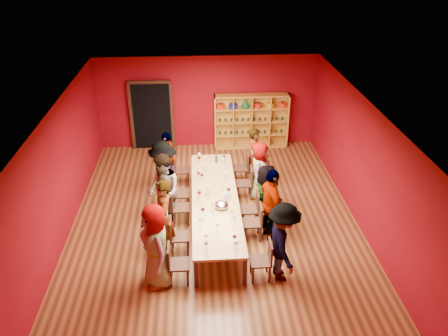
{
  "coord_description": "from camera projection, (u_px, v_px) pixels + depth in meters",
  "views": [
    {
      "loc": [
        -0.39,
        -8.82,
        6.37
      ],
      "look_at": [
        0.27,
        0.71,
        1.15
      ],
      "focal_mm": 35.0,
      "sensor_mm": 36.0,
      "label": 1
    }
  ],
  "objects": [
    {
      "name": "wine_glass_21",
      "position": [
        199.0,
        189.0,
        10.5
      ],
      "size": [
        0.08,
        0.08,
        0.19
      ],
      "color": "silver",
      "rests_on": "tasting_table"
    },
    {
      "name": "wine_glass_17",
      "position": [
        234.0,
        217.0,
        9.45
      ],
      "size": [
        0.08,
        0.08,
        0.21
      ],
      "color": "silver",
      "rests_on": "tasting_table"
    },
    {
      "name": "room_shell",
      "position": [
        215.0,
        170.0,
        10.08
      ],
      "size": [
        7.1,
        9.1,
        3.04
      ],
      "color": "brown",
      "rests_on": "ground"
    },
    {
      "name": "person_left_0",
      "position": [
        156.0,
        246.0,
        8.56
      ],
      "size": [
        0.78,
        1.02,
        1.84
      ],
      "primitive_type": "imported",
      "rotation": [
        0.0,
        0.0,
        -1.2
      ],
      "color": "#141B38",
      "rests_on": "ground"
    },
    {
      "name": "person_left_3",
      "position": [
        164.0,
        177.0,
        10.9
      ],
      "size": [
        0.65,
        1.27,
        1.89
      ],
      "primitive_type": "imported",
      "rotation": [
        0.0,
        0.0,
        -1.69
      ],
      "color": "beige",
      "rests_on": "ground"
    },
    {
      "name": "spittoon_bowl",
      "position": [
        222.0,
        205.0,
        10.01
      ],
      "size": [
        0.32,
        0.32,
        0.18
      ],
      "primitive_type": "ellipsoid",
      "color": "silver",
      "rests_on": "tasting_table"
    },
    {
      "name": "person_right_0",
      "position": [
        283.0,
        242.0,
        8.71
      ],
      "size": [
        0.53,
        1.16,
        1.77
      ],
      "primitive_type": "imported",
      "rotation": [
        0.0,
        0.0,
        1.62
      ],
      "color": "#526DA9",
      "rests_on": "ground"
    },
    {
      "name": "person_right_3",
      "position": [
        260.0,
        171.0,
        11.47
      ],
      "size": [
        0.71,
        0.89,
        1.61
      ],
      "primitive_type": "imported",
      "rotation": [
        0.0,
        0.0,
        1.16
      ],
      "color": "#141C37",
      "rests_on": "ground"
    },
    {
      "name": "chair_person_left_3",
      "position": [
        178.0,
        192.0,
        11.13
      ],
      "size": [
        0.42,
        0.42,
        0.89
      ],
      "color": "black",
      "rests_on": "ground"
    },
    {
      "name": "chair_person_right_3",
      "position": [
        247.0,
        181.0,
        11.6
      ],
      "size": [
        0.42,
        0.42,
        0.89
      ],
      "color": "black",
      "rests_on": "ground"
    },
    {
      "name": "wine_glass_3",
      "position": [
        199.0,
        193.0,
        10.31
      ],
      "size": [
        0.09,
        0.09,
        0.22
      ],
      "color": "silver",
      "rests_on": "tasting_table"
    },
    {
      "name": "chair_person_right_4",
      "position": [
        244.0,
        166.0,
        12.35
      ],
      "size": [
        0.42,
        0.42,
        0.89
      ],
      "color": "black",
      "rests_on": "ground"
    },
    {
      "name": "person_right_1",
      "position": [
        271.0,
        205.0,
        9.87
      ],
      "size": [
        0.72,
        1.14,
        1.8
      ],
      "primitive_type": "imported",
      "rotation": [
        0.0,
        0.0,
        1.81
      ],
      "color": "#5D80C0",
      "rests_on": "ground"
    },
    {
      "name": "chair_person_right_0",
      "position": [
        265.0,
        258.0,
        8.88
      ],
      "size": [
        0.42,
        0.42,
        0.89
      ],
      "color": "black",
      "rests_on": "ground"
    },
    {
      "name": "wine_glass_23",
      "position": [
        199.0,
        173.0,
        11.15
      ],
      "size": [
        0.08,
        0.08,
        0.21
      ],
      "color": "silver",
      "rests_on": "tasting_table"
    },
    {
      "name": "wine_glass_4",
      "position": [
        202.0,
        175.0,
        11.06
      ],
      "size": [
        0.08,
        0.08,
        0.21
      ],
      "color": "silver",
      "rests_on": "tasting_table"
    },
    {
      "name": "doorway",
      "position": [
        152.0,
        116.0,
        14.04
      ],
      "size": [
        1.4,
        0.17,
        2.3
      ],
      "color": "black",
      "rests_on": "ground"
    },
    {
      "name": "chair_person_right_2",
      "position": [
        253.0,
        207.0,
        10.53
      ],
      "size": [
        0.42,
        0.42,
        0.89
      ],
      "color": "black",
      "rests_on": "ground"
    },
    {
      "name": "wine_glass_19",
      "position": [
        235.0,
        237.0,
        8.86
      ],
      "size": [
        0.08,
        0.08,
        0.2
      ],
      "color": "silver",
      "rests_on": "tasting_table"
    },
    {
      "name": "wine_glass_10",
      "position": [
        227.0,
        193.0,
        10.34
      ],
      "size": [
        0.08,
        0.08,
        0.19
      ],
      "color": "silver",
      "rests_on": "tasting_table"
    },
    {
      "name": "carafe_a",
      "position": [
        208.0,
        191.0,
        10.49
      ],
      "size": [
        0.12,
        0.12,
        0.25
      ],
      "color": "silver",
      "rests_on": "tasting_table"
    },
    {
      "name": "wine_glass_22",
      "position": [
        206.0,
        165.0,
        11.52
      ],
      "size": [
        0.09,
        0.09,
        0.22
      ],
      "color": "silver",
      "rests_on": "tasting_table"
    },
    {
      "name": "carafe_b",
      "position": [
        225.0,
        198.0,
        10.17
      ],
      "size": [
        0.11,
        0.11,
        0.28
      ],
      "color": "silver",
      "rests_on": "tasting_table"
    },
    {
      "name": "wine_glass_2",
      "position": [
        199.0,
        158.0,
        11.9
      ],
      "size": [
        0.09,
        0.09,
        0.21
      ],
      "color": "silver",
      "rests_on": "tasting_table"
    },
    {
      "name": "wine_glass_5",
      "position": [
        199.0,
        155.0,
        12.07
      ],
      "size": [
        0.09,
        0.09,
        0.22
      ],
      "color": "silver",
      "rests_on": "tasting_table"
    },
    {
      "name": "person_left_1",
      "position": [
        164.0,
        219.0,
        9.36
      ],
      "size": [
        0.59,
        0.74,
        1.85
      ],
      "primitive_type": "imported",
      "rotation": [
        0.0,
        0.0,
        -1.43
      ],
      "color": "silver",
      "rests_on": "ground"
    },
    {
      "name": "wine_bottle",
      "position": [
        216.0,
        159.0,
        11.96
      ],
      "size": [
        0.08,
        0.08,
        0.27
      ],
      "color": "#153918",
      "rests_on": "tasting_table"
    },
    {
      "name": "wine_glass_6",
      "position": [
        213.0,
        203.0,
        9.95
      ],
      "size": [
        0.08,
        0.08,
        0.21
      ],
      "color": "silver",
      "rests_on": "tasting_table"
    },
    {
      "name": "wine_glass_20",
      "position": [
        217.0,
        225.0,
        9.21
      ],
      "size": [
        0.08,
        0.08,
        0.2
      ],
      "color": "silver",
      "rests_on": "tasting_table"
    },
    {
      "name": "chair_person_left_1",
      "position": [
        176.0,
        234.0,
        9.58
      ],
      "size": [
        0.42,
        0.42,
        0.89
      ],
      "color": "black",
      "rests_on": "ground"
    },
    {
      "name": "person_right_4",
      "position": [
        255.0,
        155.0,
        12.22
      ],
      "size": [
        0.56,
        0.68,
        1.64
      ],
      "primitive_type": "imported",
      "rotation": [
        0.0,
        0.0,
        1.36
      ],
      "color": "#5572AF",
      "rests_on": "ground"
    },
    {
      "name": "wine_glass_9",
      "position": [
        200.0,
        220.0,
        9.39
      ],
      "size": [
        0.07,
        0.07,
        0.19
      ],
      "color": "silver",
      "rests_on": "tasting_table"
    },
    {
      "name": "wine_glass_15",
      "position": [
        229.0,
        190.0,
        10.45
      ],
      "size": [
        0.08,
        0.08,
        0.21
      ],
      "color": "silver",
      "rests_on": "tasting_table"
    },
    {
      "name": "wine_glass_16",
      "position": [
        221.0,
        183.0,
        10.74
      ],
      "size": [
        0.08,
        0.08,
        0.19
      ],
      "color": "silver",
      "rests_on": "tasting_table"
    },
    {
      "name": "wine_glass_18",
      "position": [
        236.0,
        243.0,
        8.67
      ],
      "size": [
        0.09,
        0.09,
        0.21
      ],
      "color": "silver",
      "rests_on": "tasting_table"
    },
    {
      "name": "wine_glass_13",
      "position": [
        203.0,
        210.0,
        9.69
      ],
      "size": [
        0.09,
        0.09,
        0.22
      ],
      "color": "silver",
      "rests_on": "tasting_table"
    },
    {
      "name": "person_right_2",
      "position": [
        266.0,
        196.0,
        10.39
      ],
      "size": [
        0.89,
        1.56,
        1.62
      ],
      "primitive_type": "imported",
      "rotation": [
        0.0,
        0.0,
        1.9
      ],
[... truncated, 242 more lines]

